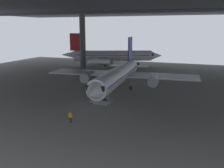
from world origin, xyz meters
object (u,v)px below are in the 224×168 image
object	(u,v)px
airplane_distant	(111,56)
baggage_tug	(96,81)
crew_worker_by_stairs	(109,95)
crew_worker_near_nose	(70,117)
boarding_stairs	(101,100)
airplane_main	(118,75)

from	to	relation	value
airplane_distant	baggage_tug	size ratio (longest dim) A/B	14.87
crew_worker_by_stairs	baggage_tug	xyz separation A→B (m)	(-8.35, 12.92, -0.44)
crew_worker_near_nose	airplane_distant	bearing A→B (deg)	105.26
boarding_stairs	crew_worker_by_stairs	world-z (taller)	boarding_stairs
airplane_main	crew_worker_by_stairs	distance (m)	7.26
boarding_stairs	crew_worker_near_nose	world-z (taller)	boarding_stairs
boarding_stairs	airplane_distant	size ratio (longest dim) A/B	0.13
airplane_distant	crew_worker_by_stairs	bearing A→B (deg)	-69.54
airplane_distant	airplane_main	bearing A→B (deg)	-66.82
crew_worker_near_nose	airplane_distant	distance (m)	55.67
crew_worker_near_nose	crew_worker_by_stairs	distance (m)	12.52
crew_worker_near_nose	airplane_distant	world-z (taller)	airplane_distant
crew_worker_near_nose	airplane_distant	size ratio (longest dim) A/B	0.05
boarding_stairs	airplane_distant	bearing A→B (deg)	108.87
crew_worker_by_stairs	boarding_stairs	bearing A→B (deg)	-99.47
boarding_stairs	crew_worker_by_stairs	size ratio (longest dim) A/B	2.65
crew_worker_near_nose	baggage_tug	xyz separation A→B (m)	(-7.63, 25.42, -0.37)
crew_worker_by_stairs	baggage_tug	world-z (taller)	crew_worker_by_stairs
boarding_stairs	baggage_tug	bearing A→B (deg)	117.16
airplane_main	boarding_stairs	xyz separation A→B (m)	(0.24, -9.37, -2.58)
boarding_stairs	airplane_distant	world-z (taller)	airplane_distant
crew_worker_near_nose	baggage_tug	distance (m)	26.55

